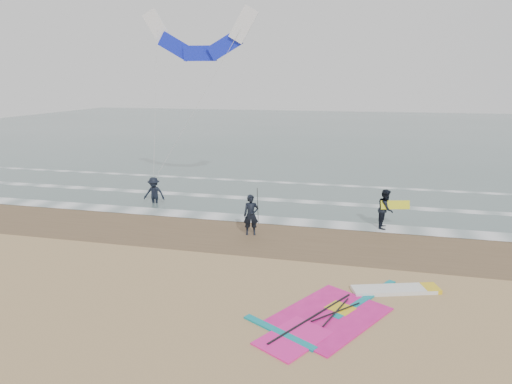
% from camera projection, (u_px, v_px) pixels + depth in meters
% --- Properties ---
extents(ground, '(120.00, 120.00, 0.00)m').
position_uv_depth(ground, '(259.00, 302.00, 13.96)').
color(ground, tan).
rests_on(ground, ground).
extents(sea_water, '(120.00, 80.00, 0.02)m').
position_uv_depth(sea_water, '(344.00, 132.00, 59.24)').
color(sea_water, '#47605E').
rests_on(sea_water, ground).
extents(wet_sand_band, '(120.00, 5.00, 0.01)m').
position_uv_depth(wet_sand_band, '(291.00, 238.00, 19.62)').
color(wet_sand_band, brown).
rests_on(wet_sand_band, ground).
extents(foam_waterline, '(120.00, 9.15, 0.02)m').
position_uv_depth(foam_waterline, '(305.00, 209.00, 23.80)').
color(foam_waterline, white).
rests_on(foam_waterline, ground).
extents(windsurf_rig, '(5.74, 5.43, 0.14)m').
position_uv_depth(windsurf_rig, '(349.00, 309.00, 13.46)').
color(windsurf_rig, white).
rests_on(windsurf_rig, ground).
extents(person_standing, '(0.75, 0.60, 1.80)m').
position_uv_depth(person_standing, '(251.00, 215.00, 19.82)').
color(person_standing, black).
rests_on(person_standing, ground).
extents(person_walking, '(0.80, 0.97, 1.82)m').
position_uv_depth(person_walking, '(386.00, 209.00, 20.71)').
color(person_walking, black).
rests_on(person_walking, ground).
extents(person_wading, '(1.23, 0.77, 1.82)m').
position_uv_depth(person_wading, '(154.00, 187.00, 24.82)').
color(person_wading, black).
rests_on(person_wading, ground).
extents(held_pole, '(0.17, 0.86, 1.82)m').
position_uv_depth(held_pole, '(258.00, 206.00, 19.65)').
color(held_pole, black).
rests_on(held_pole, ground).
extents(carried_kiteboard, '(1.30, 0.51, 0.39)m').
position_uv_depth(carried_kiteboard, '(395.00, 205.00, 20.47)').
color(carried_kiteboard, yellow).
rests_on(carried_kiteboard, ground).
extents(surf_kite, '(6.55, 2.62, 9.22)m').
position_uv_depth(surf_kite, '(200.00, 40.00, 24.75)').
color(surf_kite, white).
rests_on(surf_kite, ground).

